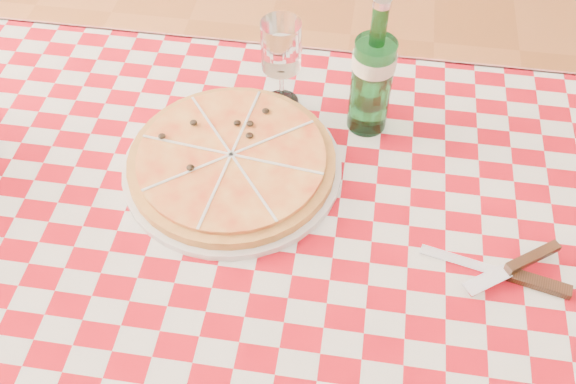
# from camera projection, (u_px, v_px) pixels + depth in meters

# --- Properties ---
(dining_table) EXTENTS (1.20, 0.80, 0.75)m
(dining_table) POSITION_uv_depth(u_px,v_px,m) (295.00, 289.00, 0.98)
(dining_table) COLOR brown
(dining_table) RESTS_ON ground
(tablecloth) EXTENTS (1.30, 0.90, 0.01)m
(tablecloth) POSITION_uv_depth(u_px,v_px,m) (296.00, 255.00, 0.90)
(tablecloth) COLOR #A00916
(tablecloth) RESTS_ON dining_table
(pizza_plate) EXTENTS (0.38, 0.38, 0.04)m
(pizza_plate) POSITION_uv_depth(u_px,v_px,m) (232.00, 160.00, 0.98)
(pizza_plate) COLOR #D28B46
(pizza_plate) RESTS_ON tablecloth
(water_bottle) EXTENTS (0.08, 0.08, 0.24)m
(water_bottle) POSITION_uv_depth(u_px,v_px,m) (373.00, 67.00, 0.97)
(water_bottle) COLOR #18632A
(water_bottle) RESTS_ON tablecloth
(wine_glass) EXTENTS (0.08, 0.08, 0.16)m
(wine_glass) POSITION_uv_depth(u_px,v_px,m) (281.00, 65.00, 1.03)
(wine_glass) COLOR white
(wine_glass) RESTS_ON tablecloth
(cutlery) EXTENTS (0.26, 0.23, 0.02)m
(cutlery) POSITION_uv_depth(u_px,v_px,m) (507.00, 271.00, 0.87)
(cutlery) COLOR silver
(cutlery) RESTS_ON tablecloth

